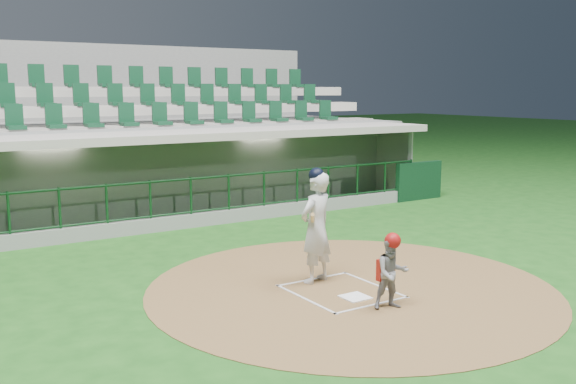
% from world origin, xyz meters
% --- Properties ---
extents(ground, '(120.00, 120.00, 0.00)m').
position_xyz_m(ground, '(0.00, 0.00, 0.00)').
color(ground, '#174A15').
rests_on(ground, ground).
extents(dirt_circle, '(7.20, 7.20, 0.01)m').
position_xyz_m(dirt_circle, '(0.30, -0.20, 0.01)').
color(dirt_circle, brown).
rests_on(dirt_circle, ground).
extents(home_plate, '(0.43, 0.43, 0.02)m').
position_xyz_m(home_plate, '(0.00, -0.70, 0.02)').
color(home_plate, white).
rests_on(home_plate, dirt_circle).
extents(batter_box_chalk, '(1.55, 1.80, 0.01)m').
position_xyz_m(batter_box_chalk, '(0.00, -0.30, 0.02)').
color(batter_box_chalk, silver).
rests_on(batter_box_chalk, ground).
extents(dugout_structure, '(16.40, 3.70, 3.00)m').
position_xyz_m(dugout_structure, '(0.08, 7.85, 0.96)').
color(dugout_structure, gray).
rests_on(dugout_structure, ground).
extents(seating_deck, '(17.00, 6.72, 5.15)m').
position_xyz_m(seating_deck, '(0.00, 10.91, 1.42)').
color(seating_deck, gray).
rests_on(seating_deck, ground).
extents(batter, '(0.96, 0.98, 2.09)m').
position_xyz_m(batter, '(-0.03, 0.41, 1.05)').
color(batter, silver).
rests_on(batter, dirt_circle).
extents(catcher, '(0.67, 0.59, 1.24)m').
position_xyz_m(catcher, '(0.16, -1.41, 0.62)').
color(catcher, gray).
rests_on(catcher, dirt_circle).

